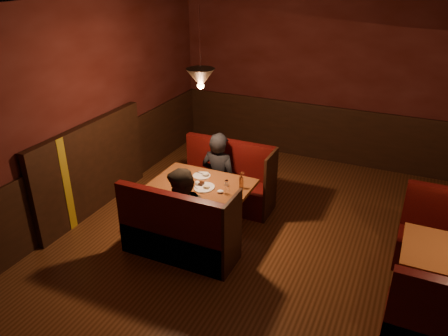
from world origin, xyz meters
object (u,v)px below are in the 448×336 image
at_px(main_table, 204,193).
at_px(main_bench_far, 228,185).
at_px(main_bench_near, 178,236).
at_px(diner_a, 219,159).
at_px(diner_b, 183,200).

xyz_separation_m(main_table, main_bench_far, (0.01, 0.72, -0.22)).
height_order(main_table, main_bench_far, main_bench_far).
bearing_deg(main_bench_near, diner_a, 93.89).
height_order(main_bench_far, diner_b, diner_b).
bearing_deg(main_table, diner_b, -89.16).
distance_m(main_table, diner_a, 0.66).
distance_m(main_bench_near, diner_a, 1.42).
xyz_separation_m(main_bench_near, diner_b, (-0.01, 0.16, 0.42)).
height_order(main_bench_far, main_bench_near, same).
height_order(main_bench_far, diner_a, diner_a).
relative_size(main_table, main_bench_far, 0.91).
bearing_deg(diner_a, diner_b, 97.08).
relative_size(main_bench_far, diner_b, 0.97).
distance_m(diner_a, diner_b, 1.18).
xyz_separation_m(main_table, main_bench_near, (0.01, -0.72, -0.22)).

